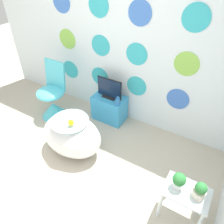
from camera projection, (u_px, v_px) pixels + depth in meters
The scene contains 11 objects.
ground_plane at pixel (45, 191), 2.59m from camera, with size 12.00×12.00×0.00m, color #BCB29E.
wall_back_dotted at pixel (120, 38), 2.98m from camera, with size 4.62×0.05×2.60m.
bathtub at pixel (72, 135), 2.94m from camera, with size 0.85×0.59×0.55m.
rubber_duck at pixel (71, 122), 2.66m from camera, with size 0.08×0.08×0.09m.
chair at pixel (53, 101), 3.55m from camera, with size 0.44×0.44×0.92m.
tv_cabinet at pixel (109, 108), 3.53m from camera, with size 0.52×0.32×0.42m.
tv at pixel (109, 89), 3.31m from camera, with size 0.41×0.12×0.32m.
vase at pixel (118, 101), 3.20m from camera, with size 0.07×0.07×0.14m.
side_table at pixel (185, 197), 2.15m from camera, with size 0.44×0.31×0.45m.
potted_plant_left at pixel (179, 180), 2.07m from camera, with size 0.13×0.13×0.19m.
potted_plant_right at pixel (200, 191), 2.00m from camera, with size 0.12×0.12×0.19m.
Camera 1 is at (1.43, -0.84, 2.34)m, focal length 35.00 mm.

